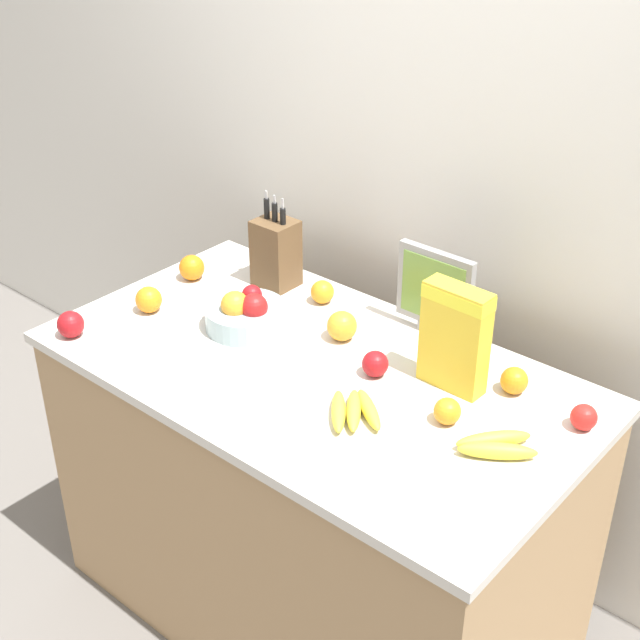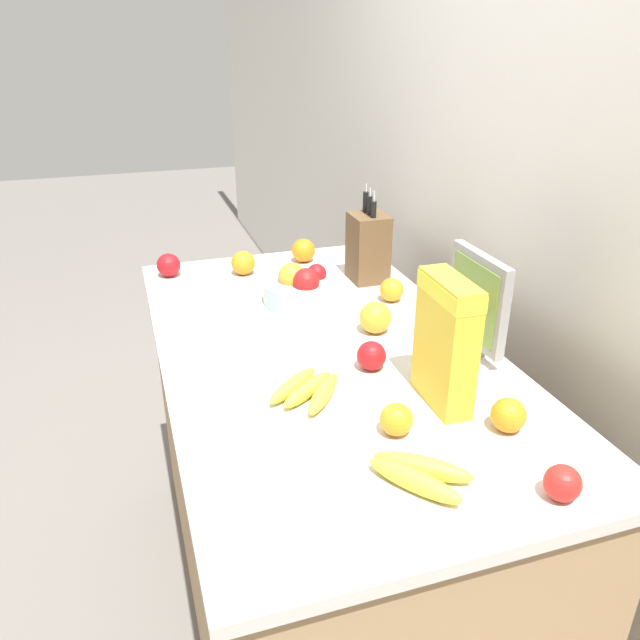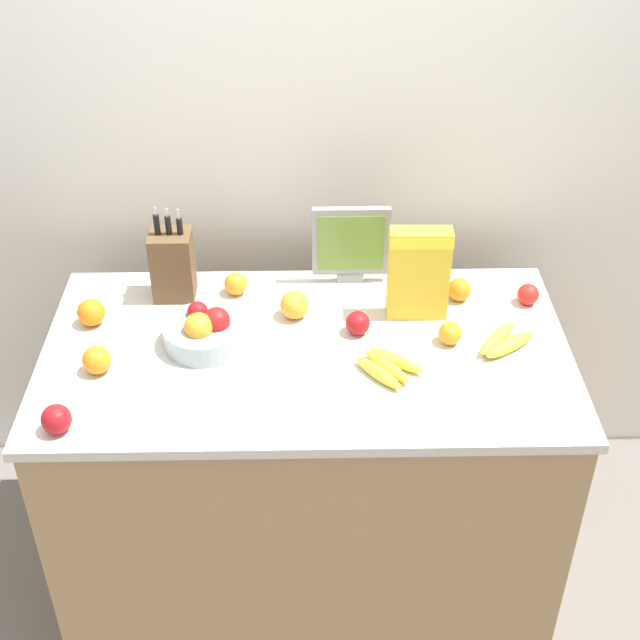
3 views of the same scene
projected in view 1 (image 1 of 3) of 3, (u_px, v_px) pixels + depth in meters
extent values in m
plane|color=slate|center=(316.00, 606.00, 2.91)|extent=(14.00, 14.00, 0.00)
cube|color=silver|center=(452.00, 177.00, 2.67)|extent=(9.00, 0.06, 2.60)
cube|color=tan|center=(315.00, 501.00, 2.68)|extent=(1.49, 0.80, 0.91)
cube|color=beige|center=(315.00, 371.00, 2.44)|extent=(1.52, 0.83, 0.03)
cube|color=brown|center=(276.00, 253.00, 2.79)|extent=(0.13, 0.11, 0.22)
cylinder|color=black|center=(267.00, 209.00, 2.74)|extent=(0.02, 0.02, 0.07)
cube|color=silver|center=(266.00, 195.00, 2.72)|extent=(0.01, 0.00, 0.03)
cylinder|color=black|center=(275.00, 212.00, 2.72)|extent=(0.02, 0.02, 0.06)
cube|color=silver|center=(274.00, 199.00, 2.70)|extent=(0.01, 0.00, 0.03)
cylinder|color=black|center=(283.00, 216.00, 2.71)|extent=(0.02, 0.02, 0.05)
cube|color=silver|center=(283.00, 204.00, 2.69)|extent=(0.01, 0.00, 0.03)
cube|color=gray|center=(432.00, 328.00, 2.58)|extent=(0.08, 0.03, 0.03)
cube|color=gray|center=(435.00, 288.00, 2.51)|extent=(0.24, 0.02, 0.23)
cube|color=olive|center=(432.00, 290.00, 2.51)|extent=(0.21, 0.00, 0.19)
cube|color=gold|center=(455.00, 338.00, 2.28)|extent=(0.18, 0.07, 0.29)
cube|color=yellow|center=(458.00, 297.00, 2.22)|extent=(0.18, 0.07, 0.04)
cylinder|color=#99B2B7|center=(246.00, 317.00, 2.60)|extent=(0.24, 0.24, 0.07)
sphere|color=red|center=(254.00, 307.00, 2.55)|extent=(0.08, 0.08, 0.08)
sphere|color=#A31419|center=(252.00, 295.00, 2.62)|extent=(0.06, 0.06, 0.06)
sphere|color=orange|center=(235.00, 305.00, 2.56)|extent=(0.08, 0.08, 0.08)
ellipsoid|color=yellow|center=(369.00, 409.00, 2.23)|extent=(0.16, 0.13, 0.04)
ellipsoid|color=yellow|center=(354.00, 410.00, 2.23)|extent=(0.13, 0.16, 0.04)
ellipsoid|color=yellow|center=(338.00, 411.00, 2.22)|extent=(0.14, 0.16, 0.04)
ellipsoid|color=yellow|center=(497.00, 451.00, 2.08)|extent=(0.18, 0.14, 0.04)
ellipsoid|color=yellow|center=(493.00, 440.00, 2.12)|extent=(0.15, 0.17, 0.04)
sphere|color=#A31419|center=(375.00, 364.00, 2.38)|extent=(0.07, 0.07, 0.07)
sphere|color=#A31419|center=(71.00, 324.00, 2.55)|extent=(0.08, 0.08, 0.08)
sphere|color=red|center=(584.00, 417.00, 2.18)|extent=(0.07, 0.07, 0.07)
sphere|color=orange|center=(342.00, 326.00, 2.53)|extent=(0.09, 0.09, 0.09)
sphere|color=orange|center=(447.00, 411.00, 2.20)|extent=(0.07, 0.07, 0.07)
sphere|color=orange|center=(192.00, 268.00, 2.86)|extent=(0.08, 0.08, 0.08)
sphere|color=orange|center=(514.00, 381.00, 2.31)|extent=(0.07, 0.07, 0.07)
sphere|color=orange|center=(149.00, 300.00, 2.68)|extent=(0.08, 0.08, 0.08)
sphere|color=orange|center=(322.00, 292.00, 2.73)|extent=(0.07, 0.07, 0.07)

